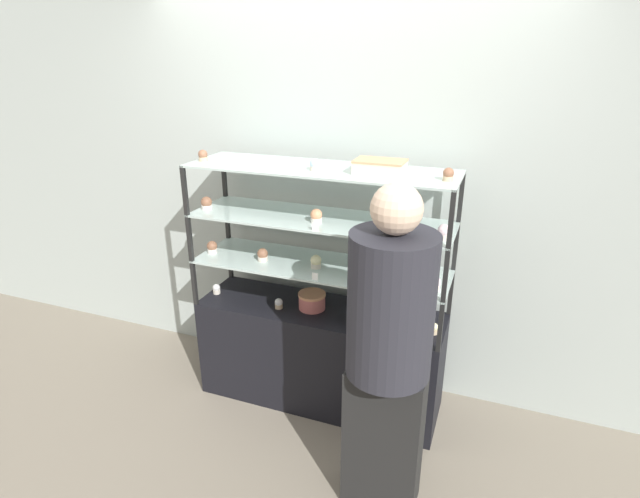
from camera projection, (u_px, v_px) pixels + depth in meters
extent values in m
plane|color=gray|center=(320.00, 396.00, 3.33)|extent=(20.00, 20.00, 0.00)
cube|color=#A8B2AD|center=(341.00, 194.00, 3.18)|extent=(8.00, 0.05, 2.60)
cube|color=black|center=(320.00, 354.00, 3.21)|extent=(1.53, 0.46, 0.66)
cube|color=black|center=(230.00, 258.00, 3.47)|extent=(0.02, 0.02, 0.29)
cube|color=black|center=(451.00, 292.00, 2.97)|extent=(0.02, 0.02, 0.29)
cube|color=black|center=(194.00, 283.00, 3.09)|extent=(0.02, 0.02, 0.29)
cube|color=black|center=(440.00, 327.00, 2.60)|extent=(0.02, 0.02, 0.29)
cube|color=#B2C6C1|center=(320.00, 266.00, 2.98)|extent=(1.53, 0.46, 0.01)
cube|color=black|center=(227.00, 217.00, 3.36)|extent=(0.02, 0.02, 0.29)
cube|color=black|center=(456.00, 246.00, 2.87)|extent=(0.02, 0.02, 0.29)
cube|color=black|center=(190.00, 238.00, 2.98)|extent=(0.02, 0.02, 0.29)
cube|color=black|center=(446.00, 275.00, 2.49)|extent=(0.02, 0.02, 0.29)
cube|color=#B2C6C1|center=(320.00, 219.00, 2.87)|extent=(1.53, 0.46, 0.01)
cube|color=black|center=(224.00, 174.00, 3.25)|extent=(0.02, 0.02, 0.29)
cube|color=black|center=(461.00, 196.00, 2.76)|extent=(0.02, 0.02, 0.29)
cube|color=black|center=(185.00, 190.00, 2.88)|extent=(0.02, 0.02, 0.29)
cube|color=black|center=(451.00, 219.00, 2.38)|extent=(0.02, 0.02, 0.29)
cube|color=#B2C6C1|center=(320.00, 169.00, 2.76)|extent=(1.53, 0.46, 0.01)
cylinder|color=#C66660|center=(312.00, 302.00, 3.08)|extent=(0.16, 0.16, 0.09)
cylinder|color=#E5996B|center=(312.00, 294.00, 3.06)|extent=(0.17, 0.17, 0.02)
cube|color=beige|center=(380.00, 168.00, 2.62)|extent=(0.26, 0.18, 0.06)
cube|color=#E5996B|center=(380.00, 161.00, 2.60)|extent=(0.26, 0.18, 0.01)
cylinder|color=beige|center=(217.00, 291.00, 3.28)|extent=(0.05, 0.05, 0.03)
sphere|color=white|center=(216.00, 288.00, 3.27)|extent=(0.05, 0.05, 0.05)
cylinder|color=#CCB28C|center=(279.00, 306.00, 3.09)|extent=(0.05, 0.05, 0.03)
sphere|color=white|center=(279.00, 302.00, 3.08)|extent=(0.05, 0.05, 0.05)
cylinder|color=#CCB28C|center=(353.00, 318.00, 2.95)|extent=(0.05, 0.05, 0.03)
sphere|color=silver|center=(353.00, 314.00, 2.94)|extent=(0.05, 0.05, 0.05)
cylinder|color=#CCB28C|center=(433.00, 331.00, 2.81)|extent=(0.05, 0.05, 0.03)
sphere|color=#F4EAB2|center=(434.00, 327.00, 2.80)|extent=(0.05, 0.05, 0.05)
cube|color=white|center=(361.00, 332.00, 2.79)|extent=(0.04, 0.00, 0.04)
cylinder|color=white|center=(212.00, 251.00, 3.15)|extent=(0.06, 0.06, 0.03)
sphere|color=#8C5B42|center=(212.00, 246.00, 3.14)|extent=(0.06, 0.06, 0.06)
cylinder|color=beige|center=(263.00, 258.00, 3.04)|extent=(0.06, 0.06, 0.03)
sphere|color=#8C5B42|center=(263.00, 253.00, 3.02)|extent=(0.06, 0.06, 0.06)
cylinder|color=beige|center=(316.00, 265.00, 2.94)|extent=(0.06, 0.06, 0.03)
sphere|color=#F4EAB2|center=(316.00, 260.00, 2.93)|extent=(0.06, 0.06, 0.06)
cylinder|color=#CCB28C|center=(370.00, 279.00, 2.76)|extent=(0.06, 0.06, 0.03)
sphere|color=#E5996B|center=(370.00, 274.00, 2.75)|extent=(0.06, 0.06, 0.06)
cylinder|color=beige|center=(434.00, 287.00, 2.66)|extent=(0.06, 0.06, 0.03)
sphere|color=silver|center=(435.00, 282.00, 2.65)|extent=(0.06, 0.06, 0.06)
cube|color=white|center=(315.00, 277.00, 2.77)|extent=(0.04, 0.00, 0.04)
cylinder|color=white|center=(207.00, 207.00, 3.03)|extent=(0.06, 0.06, 0.03)
sphere|color=#8C5B42|center=(206.00, 202.00, 3.02)|extent=(0.07, 0.07, 0.07)
cylinder|color=white|center=(316.00, 220.00, 2.79)|extent=(0.06, 0.06, 0.03)
sphere|color=#E5996B|center=(316.00, 215.00, 2.78)|extent=(0.07, 0.07, 0.07)
cylinder|color=beige|center=(443.00, 236.00, 2.55)|extent=(0.06, 0.06, 0.03)
sphere|color=silver|center=(444.00, 230.00, 2.53)|extent=(0.07, 0.07, 0.07)
cube|color=white|center=(315.00, 227.00, 2.66)|extent=(0.04, 0.00, 0.04)
cylinder|color=#CCB28C|center=(203.00, 159.00, 2.93)|extent=(0.05, 0.05, 0.02)
sphere|color=#8C5B42|center=(203.00, 154.00, 2.92)|extent=(0.05, 0.05, 0.05)
cylinder|color=beige|center=(314.00, 168.00, 2.69)|extent=(0.05, 0.05, 0.02)
sphere|color=silver|center=(314.00, 163.00, 2.68)|extent=(0.05, 0.05, 0.05)
cylinder|color=#CCB28C|center=(448.00, 178.00, 2.48)|extent=(0.05, 0.05, 0.02)
sphere|color=#8C5B42|center=(448.00, 173.00, 2.47)|extent=(0.05, 0.05, 0.05)
cube|color=white|center=(407.00, 180.00, 2.40)|extent=(0.04, 0.00, 0.04)
cube|color=black|center=(383.00, 437.00, 2.44)|extent=(0.37, 0.20, 0.77)
cylinder|color=#26262D|center=(391.00, 306.00, 2.18)|extent=(0.39, 0.39, 0.67)
sphere|color=beige|center=(397.00, 209.00, 2.01)|extent=(0.22, 0.22, 0.22)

